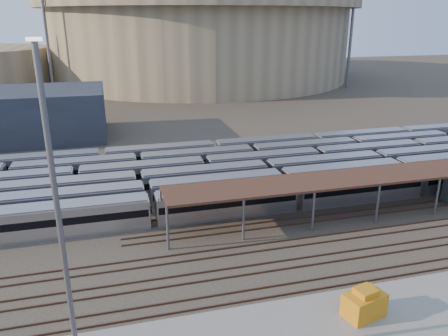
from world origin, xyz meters
TOP-DOWN VIEW (x-y plane):
  - ground at (0.00, 0.00)m, footprint 420.00×420.00m
  - subway_trains at (0.82, 18.50)m, footprint 131.76×23.90m
  - inspection_shed at (22.00, 4.00)m, footprint 60.30×6.00m
  - empty_tracks at (0.00, -5.00)m, footprint 170.00×9.62m
  - stadium at (25.00, 140.00)m, footprint 124.00×124.00m
  - floodlight_0 at (-30.00, 110.00)m, footprint 4.00×1.00m
  - floodlight_2 at (70.00, 100.00)m, footprint 4.00×1.00m
  - floodlight_3 at (-10.00, 160.00)m, footprint 4.00×1.00m
  - yard_light_pole at (-16.52, -15.16)m, footprint 0.80×0.36m
  - yellow_equipment at (6.33, -14.32)m, footprint 3.78×2.85m

SIDE VIEW (x-z plane):
  - ground at x=0.00m, z-range 0.00..0.00m
  - empty_tracks at x=0.00m, z-range 0.00..0.18m
  - yellow_equipment at x=6.33m, z-range 0.20..2.31m
  - subway_trains at x=0.82m, z-range 0.00..3.60m
  - inspection_shed at x=22.00m, z-range 2.33..7.63m
  - yard_light_pole at x=-16.52m, z-range 0.28..23.20m
  - stadium at x=25.00m, z-range 0.22..32.72m
  - floodlight_0 at x=-30.00m, z-range 1.45..39.85m
  - floodlight_2 at x=70.00m, z-range 1.45..39.85m
  - floodlight_3 at x=-10.00m, z-range 1.45..39.85m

